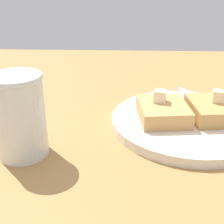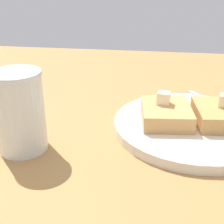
# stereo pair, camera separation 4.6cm
# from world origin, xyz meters

# --- Properties ---
(table_surface) EXTENTS (1.11, 1.11, 0.02)m
(table_surface) POSITION_xyz_m (0.00, 0.00, 0.01)
(table_surface) COLOR #A87A44
(table_surface) RESTS_ON ground
(plate) EXTENTS (0.25, 0.25, 0.02)m
(plate) POSITION_xyz_m (0.08, 0.03, 0.03)
(plate) COLOR silver
(plate) RESTS_ON table_surface
(toast_slice_left) EXTENTS (0.09, 0.10, 0.03)m
(toast_slice_left) POSITION_xyz_m (0.04, 0.02, 0.05)
(toast_slice_left) COLOR tan
(toast_slice_left) RESTS_ON plate
(toast_slice_middle) EXTENTS (0.09, 0.10, 0.03)m
(toast_slice_middle) POSITION_xyz_m (0.12, 0.03, 0.05)
(toast_slice_middle) COLOR tan
(toast_slice_middle) RESTS_ON plate
(butter_pat_primary) EXTENTS (0.02, 0.02, 0.02)m
(butter_pat_primary) POSITION_xyz_m (0.03, 0.03, 0.08)
(butter_pat_primary) COLOR #F9EAC2
(butter_pat_primary) RESTS_ON toast_slice_left
(butter_pat_secondary) EXTENTS (0.02, 0.02, 0.02)m
(butter_pat_secondary) POSITION_xyz_m (0.13, 0.04, 0.08)
(butter_pat_secondary) COLOR beige
(butter_pat_secondary) RESTS_ON toast_slice_middle
(fork) EXTENTS (0.10, 0.14, 0.00)m
(fork) POSITION_xyz_m (0.13, 0.09, 0.04)
(fork) COLOR silver
(fork) RESTS_ON plate
(syrup_jar) EXTENTS (0.07, 0.07, 0.12)m
(syrup_jar) POSITION_xyz_m (-0.17, -0.06, 0.08)
(syrup_jar) COLOR #461B0B
(syrup_jar) RESTS_ON table_surface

